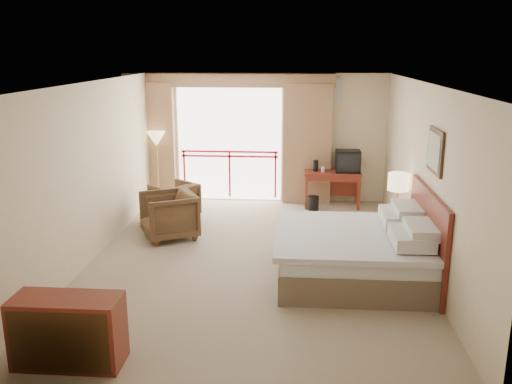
# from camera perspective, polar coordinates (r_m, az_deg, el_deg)

# --- Properties ---
(floor) EXTENTS (7.00, 7.00, 0.00)m
(floor) POSITION_cam_1_polar(r_m,az_deg,el_deg) (8.51, -0.21, -7.06)
(floor) COLOR gray
(floor) RESTS_ON ground
(ceiling) EXTENTS (7.00, 7.00, 0.00)m
(ceiling) POSITION_cam_1_polar(r_m,az_deg,el_deg) (7.91, -0.22, 11.41)
(ceiling) COLOR white
(ceiling) RESTS_ON wall_back
(wall_back) EXTENTS (5.00, 0.00, 5.00)m
(wall_back) POSITION_cam_1_polar(r_m,az_deg,el_deg) (11.53, 1.15, 5.72)
(wall_back) COLOR beige
(wall_back) RESTS_ON ground
(wall_front) EXTENTS (5.00, 0.00, 5.00)m
(wall_front) POSITION_cam_1_polar(r_m,az_deg,el_deg) (4.77, -3.53, -7.57)
(wall_front) COLOR beige
(wall_front) RESTS_ON ground
(wall_left) EXTENTS (0.00, 7.00, 7.00)m
(wall_left) POSITION_cam_1_polar(r_m,az_deg,el_deg) (8.66, -16.95, 2.03)
(wall_left) COLOR beige
(wall_left) RESTS_ON ground
(wall_right) EXTENTS (0.00, 7.00, 7.00)m
(wall_right) POSITION_cam_1_polar(r_m,az_deg,el_deg) (8.29, 17.28, 1.47)
(wall_right) COLOR beige
(wall_right) RESTS_ON ground
(balcony_door) EXTENTS (2.40, 0.00, 2.40)m
(balcony_door) POSITION_cam_1_polar(r_m,az_deg,el_deg) (11.61, -2.82, 5.01)
(balcony_door) COLOR white
(balcony_door) RESTS_ON wall_back
(balcony_railing) EXTENTS (2.09, 0.03, 1.02)m
(balcony_railing) POSITION_cam_1_polar(r_m,az_deg,el_deg) (11.66, -2.81, 3.11)
(balcony_railing) COLOR red
(balcony_railing) RESTS_ON wall_back
(curtain_left) EXTENTS (1.00, 0.26, 2.50)m
(curtain_left) POSITION_cam_1_polar(r_m,az_deg,el_deg) (11.79, -10.91, 5.16)
(curtain_left) COLOR #8D6444
(curtain_left) RESTS_ON wall_back
(curtain_right) EXTENTS (1.00, 0.26, 2.50)m
(curtain_right) POSITION_cam_1_polar(r_m,az_deg,el_deg) (11.39, 5.40, 5.03)
(curtain_right) COLOR #8D6444
(curtain_right) RESTS_ON wall_back
(valance) EXTENTS (4.40, 0.22, 0.28)m
(valance) POSITION_cam_1_polar(r_m,az_deg,el_deg) (11.36, -2.97, 11.65)
(valance) COLOR #8D6444
(valance) RESTS_ON wall_back
(hvac_vent) EXTENTS (0.50, 0.04, 0.50)m
(hvac_vent) POSITION_cam_1_polar(r_m,az_deg,el_deg) (11.39, 7.83, 10.54)
(hvac_vent) COLOR silver
(hvac_vent) RESTS_ON wall_back
(bed) EXTENTS (2.13, 2.06, 0.97)m
(bed) POSITION_cam_1_polar(r_m,az_deg,el_deg) (7.84, 10.48, -6.32)
(bed) COLOR brown
(bed) RESTS_ON floor
(headboard) EXTENTS (0.06, 2.10, 1.30)m
(headboard) POSITION_cam_1_polar(r_m,az_deg,el_deg) (7.91, 17.55, -4.47)
(headboard) COLOR #5E1C14
(headboard) RESTS_ON wall_right
(framed_art) EXTENTS (0.04, 0.72, 0.60)m
(framed_art) POSITION_cam_1_polar(r_m,az_deg,el_deg) (7.62, 18.33, 4.10)
(framed_art) COLOR #311E0F
(framed_art) RESTS_ON wall_right
(nightstand) EXTENTS (0.43, 0.51, 0.60)m
(nightstand) POSITION_cam_1_polar(r_m,az_deg,el_deg) (9.27, 14.52, -3.73)
(nightstand) COLOR #5E1C14
(nightstand) RESTS_ON floor
(table_lamp) EXTENTS (0.34, 0.34, 0.61)m
(table_lamp) POSITION_cam_1_polar(r_m,az_deg,el_deg) (9.11, 14.77, 0.97)
(table_lamp) COLOR tan
(table_lamp) RESTS_ON nightstand
(phone) EXTENTS (0.22, 0.19, 0.08)m
(phone) POSITION_cam_1_polar(r_m,az_deg,el_deg) (9.02, 14.50, -1.99)
(phone) COLOR black
(phone) RESTS_ON nightstand
(desk) EXTENTS (1.14, 0.55, 0.75)m
(desk) POSITION_cam_1_polar(r_m,az_deg,el_deg) (11.29, 8.02, 1.40)
(desk) COLOR #5E1C14
(desk) RESTS_ON floor
(tv) EXTENTS (0.49, 0.39, 0.45)m
(tv) POSITION_cam_1_polar(r_m,az_deg,el_deg) (11.18, 9.64, 3.22)
(tv) COLOR black
(tv) RESTS_ON desk
(coffee_maker) EXTENTS (0.11, 0.11, 0.23)m
(coffee_maker) POSITION_cam_1_polar(r_m,az_deg,el_deg) (11.16, 6.29, 2.76)
(coffee_maker) COLOR black
(coffee_maker) RESTS_ON desk
(cup) EXTENTS (0.10, 0.10, 0.11)m
(cup) POSITION_cam_1_polar(r_m,az_deg,el_deg) (11.13, 7.06, 2.38)
(cup) COLOR white
(cup) RESTS_ON desk
(wastebasket) EXTENTS (0.23, 0.23, 0.28)m
(wastebasket) POSITION_cam_1_polar(r_m,az_deg,el_deg) (11.06, 6.03, -1.17)
(wastebasket) COLOR black
(wastebasket) RESTS_ON floor
(armchair_far) EXTENTS (1.05, 1.04, 0.69)m
(armchair_far) POSITION_cam_1_polar(r_m,az_deg,el_deg) (10.67, -8.51, -2.65)
(armchair_far) COLOR #45301E
(armchair_far) RESTS_ON floor
(armchair_near) EXTENTS (1.18, 1.17, 0.80)m
(armchair_near) POSITION_cam_1_polar(r_m,az_deg,el_deg) (9.56, -9.06, -4.74)
(armchair_near) COLOR #45301E
(armchair_near) RESTS_ON floor
(side_table) EXTENTS (0.54, 0.54, 0.59)m
(side_table) POSITION_cam_1_polar(r_m,az_deg,el_deg) (10.04, -10.63, -1.44)
(side_table) COLOR #311E0F
(side_table) RESTS_ON floor
(book) EXTENTS (0.28, 0.30, 0.02)m
(book) POSITION_cam_1_polar(r_m,az_deg,el_deg) (9.99, -10.68, -0.39)
(book) COLOR white
(book) RESTS_ON side_table
(floor_lamp) EXTENTS (0.39, 0.39, 1.52)m
(floor_lamp) POSITION_cam_1_polar(r_m,az_deg,el_deg) (11.50, -10.45, 5.26)
(floor_lamp) COLOR tan
(floor_lamp) RESTS_ON floor
(dresser) EXTENTS (1.11, 0.47, 0.74)m
(dresser) POSITION_cam_1_polar(r_m,az_deg,el_deg) (6.04, -19.17, -13.66)
(dresser) COLOR #5E1C14
(dresser) RESTS_ON floor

